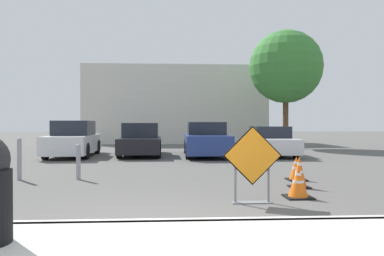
{
  "coord_description": "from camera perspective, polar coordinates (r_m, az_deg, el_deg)",
  "views": [
    {
      "loc": [
        0.18,
        -5.01,
        1.44
      ],
      "look_at": [
        1.02,
        9.72,
        1.25
      ],
      "focal_mm": 35.0,
      "sensor_mm": 36.0,
      "label": 1
    }
  ],
  "objects": [
    {
      "name": "road_closed_sign",
      "position": [
        6.79,
        9.18,
        -5.15
      ],
      "size": [
        1.06,
        0.2,
        1.39
      ],
      "color": "black",
      "rests_on": "ground_plane"
    },
    {
      "name": "parked_car_second",
      "position": [
        16.83,
        -7.81,
        -1.91
      ],
      "size": [
        1.87,
        4.28,
        1.45
      ],
      "rotation": [
        0.0,
        0.0,
        3.16
      ],
      "color": "black",
      "rests_on": "ground_plane"
    },
    {
      "name": "bollard_nearest",
      "position": [
        10.0,
        -16.93,
        -4.8
      ],
      "size": [
        0.12,
        0.12,
        0.91
      ],
      "color": "gray",
      "rests_on": "ground_plane"
    },
    {
      "name": "parked_car_nearest",
      "position": [
        17.04,
        -17.59,
        -1.76
      ],
      "size": [
        1.89,
        4.51,
        1.55
      ],
      "rotation": [
        0.0,
        0.0,
        3.18
      ],
      "color": "silver",
      "rests_on": "ground_plane"
    },
    {
      "name": "parked_car_fourth",
      "position": [
        17.08,
        11.77,
        -2.07
      ],
      "size": [
        1.92,
        4.42,
        1.3
      ],
      "rotation": [
        0.0,
        0.0,
        3.1
      ],
      "color": "silver",
      "rests_on": "ground_plane"
    },
    {
      "name": "traffic_cone_third",
      "position": [
        9.86,
        15.61,
        -5.97
      ],
      "size": [
        0.47,
        0.47,
        0.6
      ],
      "color": "black",
      "rests_on": "ground_plane"
    },
    {
      "name": "traffic_cone_nearest",
      "position": [
        7.57,
        15.88,
        -7.97
      ],
      "size": [
        0.52,
        0.52,
        0.62
      ],
      "color": "black",
      "rests_on": "ground_plane"
    },
    {
      "name": "parked_car_third",
      "position": [
        16.45,
        2.13,
        -1.86
      ],
      "size": [
        1.92,
        4.68,
        1.48
      ],
      "rotation": [
        0.0,
        0.0,
        3.13
      ],
      "color": "navy",
      "rests_on": "ground_plane"
    },
    {
      "name": "ground_plane",
      "position": [
        15.08,
        -3.94,
        -4.74
      ],
      "size": [
        96.0,
        96.0,
        0.0
      ],
      "primitive_type": "plane",
      "color": "#565451"
    },
    {
      "name": "curb_lip",
      "position": [
        5.2,
        -5.33,
        -14.54
      ],
      "size": [
        23.57,
        0.2,
        0.14
      ],
      "color": "beige",
      "rests_on": "ground_plane"
    },
    {
      "name": "building_facade_backdrop",
      "position": [
        28.19,
        -2.52,
        3.41
      ],
      "size": [
        12.94,
        5.0,
        5.5
      ],
      "color": "beige",
      "rests_on": "ground_plane"
    },
    {
      "name": "sidewalk_strip",
      "position": [
        4.13,
        -5.92,
        -18.62
      ],
      "size": [
        23.57,
        2.23,
        0.14
      ],
      "color": "beige",
      "rests_on": "ground_plane"
    },
    {
      "name": "bollard_second",
      "position": [
        10.44,
        -24.82,
        -4.14
      ],
      "size": [
        0.12,
        0.12,
        1.07
      ],
      "color": "gray",
      "rests_on": "ground_plane"
    },
    {
      "name": "street_tree_behind_lot",
      "position": [
        22.75,
        14.1,
        9.01
      ],
      "size": [
        4.24,
        4.24,
        6.85
      ],
      "color": "#513823",
      "rests_on": "ground_plane"
    },
    {
      "name": "traffic_cone_second",
      "position": [
        8.73,
        16.04,
        -6.47
      ],
      "size": [
        0.43,
        0.43,
        0.72
      ],
      "color": "black",
      "rests_on": "ground_plane"
    }
  ]
}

